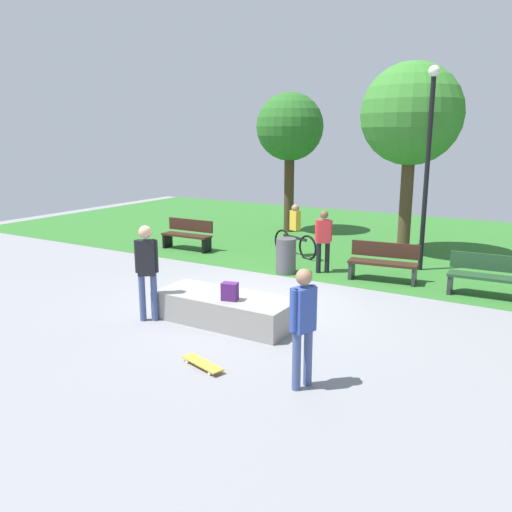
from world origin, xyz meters
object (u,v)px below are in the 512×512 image
object	(u,v)px
skater_performing_trick	(147,265)
park_bench_far_right	(188,234)
pedestrian_with_backpack	(323,236)
skater_watching	(303,319)
park_bench_center_lawn	(488,275)
skateboard_by_ledge	(202,363)
cyclist_on_bicycle	(295,234)
park_bench_by_oak	(383,261)
tree_slender_maple	(290,128)
tree_tall_oak	(411,116)
backpack_on_ledge	(230,291)
trash_bin	(286,256)
lamp_post	(428,152)
concrete_ledge	(225,309)

from	to	relation	value
skater_performing_trick	park_bench_far_right	xyz separation A→B (m)	(-3.25, 5.32, -0.59)
pedestrian_with_backpack	skater_watching	bearing A→B (deg)	-68.64
skater_performing_trick	park_bench_center_lawn	bearing A→B (deg)	42.88
skater_performing_trick	skateboard_by_ledge	size ratio (longest dim) A/B	2.20
skater_watching	park_bench_center_lawn	bearing A→B (deg)	74.80
skateboard_by_ledge	cyclist_on_bicycle	bearing A→B (deg)	106.50
pedestrian_with_backpack	cyclist_on_bicycle	world-z (taller)	pedestrian_with_backpack
park_bench_by_oak	tree_slender_maple	world-z (taller)	tree_slender_maple
tree_tall_oak	cyclist_on_bicycle	world-z (taller)	tree_tall_oak
backpack_on_ledge	tree_tall_oak	xyz separation A→B (m)	(1.00, 7.60, 3.24)
park_bench_center_lawn	tree_slender_maple	bearing A→B (deg)	146.83
park_bench_far_right	trash_bin	world-z (taller)	park_bench_far_right
tree_tall_oak	trash_bin	distance (m)	5.43
lamp_post	pedestrian_with_backpack	bearing A→B (deg)	-143.04
skater_watching	tree_tall_oak	size ratio (longest dim) A/B	0.32
concrete_ledge	skateboard_by_ledge	size ratio (longest dim) A/B	3.24
park_bench_by_oak	park_bench_far_right	size ratio (longest dim) A/B	1.02
tree_tall_oak	pedestrian_with_backpack	size ratio (longest dim) A/B	3.37
pedestrian_with_backpack	tree_tall_oak	bearing A→B (deg)	69.91
skater_performing_trick	skater_watching	distance (m)	3.77
trash_bin	park_bench_far_right	bearing A→B (deg)	166.04
skater_watching	pedestrian_with_backpack	distance (m)	6.29
skater_performing_trick	pedestrian_with_backpack	bearing A→B (deg)	74.49
park_bench_center_lawn	tree_tall_oak	world-z (taller)	tree_tall_oak
park_bench_center_lawn	backpack_on_ledge	bearing A→B (deg)	-130.19
backpack_on_ledge	trash_bin	bearing A→B (deg)	-91.24
skater_performing_trick	trash_bin	world-z (taller)	skater_performing_trick
skater_performing_trick	park_bench_center_lawn	world-z (taller)	skater_performing_trick
skater_watching	park_bench_center_lawn	world-z (taller)	skater_watching
concrete_ledge	cyclist_on_bicycle	distance (m)	5.75
park_bench_by_oak	tree_tall_oak	xyz separation A→B (m)	(-0.40, 3.13, 3.44)
park_bench_center_lawn	pedestrian_with_backpack	bearing A→B (deg)	179.13
tree_tall_oak	trash_bin	size ratio (longest dim) A/B	6.00
skater_watching	lamp_post	xyz separation A→B (m)	(-0.23, 7.40, 2.00)
park_bench_by_oak	pedestrian_with_backpack	bearing A→B (deg)	-179.09
skater_performing_trick	trash_bin	size ratio (longest dim) A/B	2.02
tree_tall_oak	park_bench_far_right	bearing A→B (deg)	-154.48
park_bench_far_right	trash_bin	xyz separation A→B (m)	(3.85, -0.96, -0.03)
backpack_on_ledge	skateboard_by_ledge	size ratio (longest dim) A/B	0.39
trash_bin	skater_performing_trick	bearing A→B (deg)	-97.92
pedestrian_with_backpack	skater_performing_trick	bearing A→B (deg)	-105.51
concrete_ledge	park_bench_by_oak	xyz separation A→B (m)	(1.64, 4.28, 0.22)
backpack_on_ledge	tree_slender_maple	distance (m)	10.24
park_bench_far_right	lamp_post	bearing A→B (deg)	9.72
concrete_ledge	lamp_post	world-z (taller)	lamp_post
backpack_on_ledge	skater_watching	size ratio (longest dim) A/B	0.19
park_bench_far_right	skateboard_by_ledge	bearing A→B (deg)	-50.44
skater_watching	cyclist_on_bicycle	world-z (taller)	skater_watching
tree_tall_oak	cyclist_on_bicycle	bearing A→B (deg)	-144.83
cyclist_on_bicycle	skater_watching	bearing A→B (deg)	-62.44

